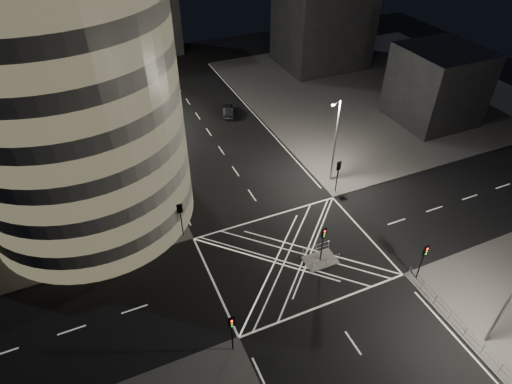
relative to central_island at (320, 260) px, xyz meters
name	(u,v)px	position (x,y,z in m)	size (l,w,h in m)	color
ground	(294,256)	(-2.00, 1.50, -0.07)	(120.00, 120.00, 0.00)	black
sidewalk_far_right	(376,89)	(27.00, 28.50, 0.00)	(42.00, 42.00, 0.15)	#4F4D4A
central_island	(320,260)	(0.00, 0.00, 0.00)	(3.00, 2.00, 0.15)	slate
office_tower_curved	(8,91)	(-22.74, 20.24, 12.58)	(30.00, 29.00, 27.20)	gray
office_block_rear	(5,33)	(-24.00, 43.50, 11.07)	(24.00, 16.00, 22.00)	gray
building_right_far	(323,20)	(24.00, 41.50, 7.58)	(14.00, 12.00, 15.00)	black
building_right_near	(437,85)	(28.00, 17.50, 5.08)	(10.00, 10.00, 10.00)	black
building_far_end	(124,4)	(-6.00, 59.50, 8.93)	(18.00, 8.00, 18.00)	black
tree_a	(155,193)	(-12.50, 10.50, 4.32)	(3.81, 3.81, 6.44)	black
tree_b	(141,157)	(-12.50, 16.50, 4.81)	(4.97, 4.97, 7.60)	black
tree_c	(131,132)	(-12.50, 22.50, 4.61)	(4.47, 4.47, 7.12)	black
tree_d	(121,105)	(-12.50, 28.50, 5.29)	(4.93, 4.93, 8.06)	black
tree_e	(115,96)	(-12.50, 34.50, 3.85)	(3.82, 3.82, 5.98)	black
traffic_signal_fl	(180,214)	(-10.80, 8.30, 2.84)	(0.55, 0.22, 4.00)	black
traffic_signal_nl	(232,328)	(-10.80, -5.30, 2.84)	(0.55, 0.22, 4.00)	black
traffic_signal_fr	(338,171)	(6.80, 8.30, 2.84)	(0.55, 0.22, 4.00)	black
traffic_signal_nr	(424,256)	(6.80, -5.30, 2.84)	(0.55, 0.22, 4.00)	black
traffic_signal_island	(323,238)	(0.00, 0.00, 2.84)	(0.55, 0.22, 4.00)	black
street_lamp_left_near	(157,164)	(-11.44, 13.50, 5.47)	(1.25, 0.25, 10.00)	slate
street_lamp_left_far	(125,92)	(-11.44, 31.50, 5.47)	(1.25, 0.25, 10.00)	slate
street_lamp_right_far	(335,139)	(7.44, 10.50, 5.47)	(1.25, 0.25, 10.00)	slate
street_lamp_right_near	(510,297)	(7.44, -12.50, 5.47)	(1.25, 0.25, 10.00)	slate
railing_near_right	(458,323)	(6.30, -10.65, 0.62)	(0.06, 11.70, 1.10)	slate
railing_island_south	(326,262)	(0.00, -0.90, 0.62)	(2.80, 0.06, 1.10)	slate
railing_island_north	(316,249)	(0.00, 0.90, 0.62)	(2.80, 0.06, 1.10)	slate
sedan	(228,111)	(2.14, 30.05, 0.60)	(1.42, 4.09, 1.35)	black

